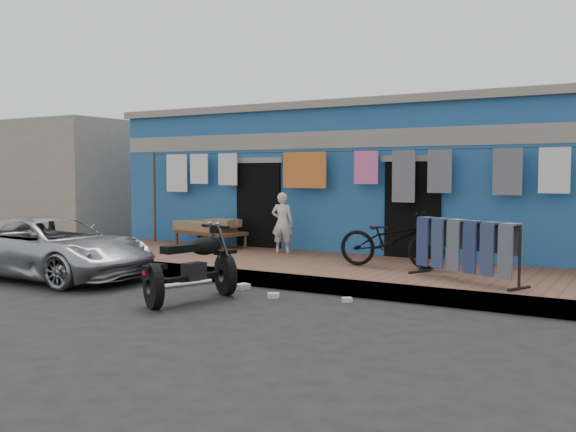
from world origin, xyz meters
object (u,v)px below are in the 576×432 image
(motorcycle, at_px, (191,264))
(bicycle, at_px, (391,233))
(charpoy, at_px, (210,233))
(car, at_px, (52,247))
(seated_person, at_px, (282,223))
(jeans_rack, at_px, (466,249))

(motorcycle, bearing_deg, bicycle, 69.97)
(charpoy, bearing_deg, car, -102.17)
(seated_person, bearing_deg, bicycle, 148.69)
(charpoy, bearing_deg, bicycle, -11.30)
(motorcycle, bearing_deg, seated_person, 113.02)
(bicycle, relative_size, charpoy, 0.96)
(car, height_order, charpoy, car)
(bicycle, distance_m, jeans_rack, 1.62)
(motorcycle, bearing_deg, jeans_rack, 46.94)
(seated_person, bearing_deg, jeans_rack, 145.64)
(car, bearing_deg, charpoy, -13.72)
(charpoy, xyz_separation_m, jeans_rack, (6.04, -1.61, 0.18))
(seated_person, height_order, motorcycle, seated_person)
(car, relative_size, bicycle, 2.19)
(seated_person, bearing_deg, motorcycle, 87.19)
(motorcycle, bearing_deg, charpoy, 135.65)
(jeans_rack, bearing_deg, car, -163.70)
(bicycle, xyz_separation_m, jeans_rack, (1.46, -0.69, -0.11))
(motorcycle, bearing_deg, car, -174.74)
(bicycle, height_order, motorcycle, bicycle)
(motorcycle, distance_m, charpoy, 4.81)
(bicycle, distance_m, charpoy, 4.68)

